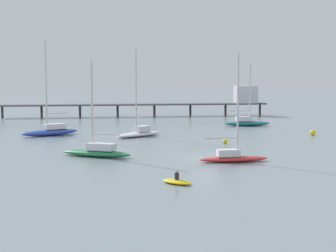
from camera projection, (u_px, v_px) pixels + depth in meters
name	position (u px, v px, depth m)	size (l,w,h in m)	color
ground_plane	(203.00, 158.00, 54.29)	(400.00, 400.00, 0.00)	gray
pier	(194.00, 99.00, 113.43)	(58.92, 5.81, 6.72)	#4C4C51
sailboat_red	(233.00, 155.00, 51.73)	(7.24, 1.81, 11.00)	red
sailboat_white	(139.00, 132.00, 73.88)	(7.96, 6.59, 12.58)	white
sailboat_blue	(51.00, 130.00, 75.29)	(8.96, 6.08, 13.82)	#2D4CB7
sailboat_green	(97.00, 150.00, 55.10)	(8.06, 5.92, 10.43)	#287F4C
sailboat_teal	(247.00, 122.00, 90.30)	(8.39, 2.66, 11.02)	#1E727A
dinghy_yellow	(177.00, 181.00, 41.01)	(2.71, 2.89, 1.14)	yellow
mooring_buoy_near	(225.00, 141.00, 65.77)	(0.63, 0.63, 0.63)	yellow
mooring_buoy_far	(313.00, 133.00, 75.22)	(0.86, 0.86, 0.86)	yellow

